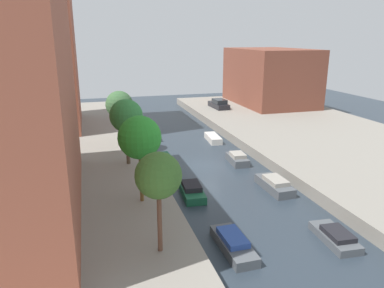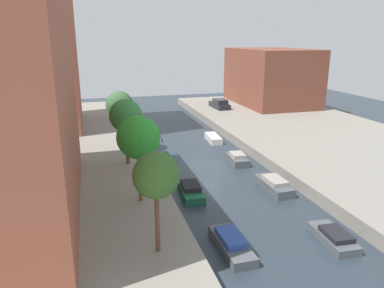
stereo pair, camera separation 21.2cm
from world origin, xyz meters
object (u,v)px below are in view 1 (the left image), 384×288
Objects in this scene: moored_boat_left_3 at (166,159)px; moored_boat_right_1 at (335,236)px; parked_car at (219,104)px; street_tree_1 at (140,138)px; street_tree_0 at (158,176)px; street_tree_3 at (119,105)px; moored_boat_right_4 at (213,138)px; street_tree_2 at (126,116)px; moored_boat_right_3 at (237,159)px; apartment_tower_far at (26,31)px; moored_boat_right_2 at (275,185)px; low_block_right at (270,77)px; moored_boat_left_2 at (192,191)px; moored_boat_left_4 at (152,137)px; moored_boat_left_1 at (233,244)px.

moored_boat_left_3 is 17.64m from moored_boat_right_1.
parked_car is at bearing 57.38° from moored_boat_left_3.
street_tree_0 is at bearing -90.00° from street_tree_1.
moored_boat_right_4 is at bearing 9.52° from street_tree_3.
street_tree_0 is 0.94× the size of street_tree_2.
moored_boat_right_3 is at bearing 90.34° from moored_boat_right_1.
apartment_tower_far is at bearing 139.77° from moored_boat_right_3.
moored_boat_right_3 is (10.10, 7.80, -4.87)m from street_tree_1.
moored_boat_right_2 is at bearing -31.66° from street_tree_2.
street_tree_1 is 13.77m from street_tree_3.
street_tree_1 is 1.07× the size of street_tree_3.
low_block_right is at bearing 42.62° from street_tree_2.
street_tree_2 is at bearing -126.64° from parked_car.
street_tree_2 is 1.03× the size of street_tree_3.
street_tree_1 reaches higher than parked_car.
moored_boat_right_3 is (10.10, -5.97, -4.57)m from street_tree_3.
low_block_right reaches higher than moored_boat_right_1.
moored_boat_right_2 reaches higher than moored_boat_left_2.
moored_boat_left_4 is 0.80× the size of moored_boat_right_2.
moored_boat_right_2 is (6.73, -8.70, 0.16)m from moored_boat_left_3.
street_tree_2 is 14.72m from moored_boat_left_1.
street_tree_1 is 1.59× the size of moored_boat_left_2.
moored_boat_right_3 reaches higher than moored_boat_right_4.
street_tree_0 reaches higher than moored_boat_left_1.
moored_boat_right_2 is (-14.69, -29.55, -4.85)m from low_block_right.
low_block_right is at bearing 11.51° from apartment_tower_far.
parked_car is 29.95m from moored_boat_left_2.
street_tree_0 is 1.33× the size of moored_boat_right_2.
moored_boat_right_3 is (-5.98, -21.49, -1.14)m from parked_car.
street_tree_1 reaches higher than moored_boat_left_4.
moored_boat_left_2 is (-21.15, -28.86, -4.89)m from low_block_right.
moored_boat_left_4 is at bearing 70.17° from street_tree_2.
street_tree_1 is 1.81× the size of moored_boat_left_4.
street_tree_2 is 1.36× the size of moored_boat_left_1.
moored_boat_left_2 is (-0.22, 7.54, 0.03)m from moored_boat_left_1.
apartment_tower_far reaches higher than moored_boat_left_4.
parked_car reaches higher than moored_boat_left_1.
moored_boat_left_3 is (3.70, -3.84, -4.73)m from street_tree_3.
moored_boat_right_4 is (6.18, 21.13, -0.04)m from moored_boat_left_1.
moored_boat_left_1 is at bearing -119.89° from low_block_right.
moored_boat_right_2 reaches higher than moored_boat_left_3.
moored_boat_left_4 is at bearing 120.82° from moored_boat_right_3.
street_tree_2 is at bearing -148.47° from moored_boat_left_3.
street_tree_2 is 13.86m from moored_boat_right_4.
low_block_right is 4.22× the size of moored_boat_right_4.
moored_boat_left_2 is at bearing -115.23° from moored_boat_right_4.
street_tree_1 is at bearing -110.41° from moored_boat_left_3.
street_tree_3 is 7.12m from moored_boat_left_3.
moored_boat_left_2 is (-12.11, -27.37, -1.17)m from parked_car.
street_tree_3 is 23.14m from moored_boat_right_1.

